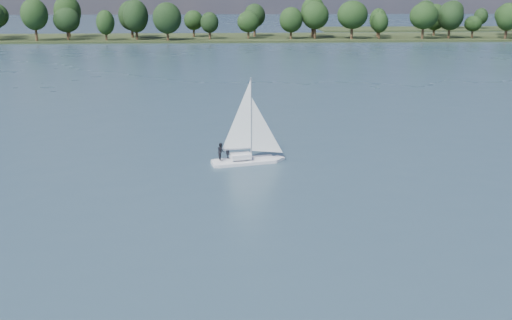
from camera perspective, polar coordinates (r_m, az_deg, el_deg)
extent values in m
plane|color=#233342|center=(115.73, -5.92, 7.62)|extent=(700.00, 700.00, 0.00)
cube|color=black|center=(226.97, -4.52, 12.01)|extent=(660.00, 40.00, 1.50)
cube|color=silver|center=(61.35, -1.06, -0.32)|extent=(7.62, 3.71, 0.86)
cube|color=silver|center=(61.10, -1.07, 0.45)|extent=(2.40, 1.76, 0.54)
cylinder|color=#AEAFB5|center=(60.10, -1.09, 4.16)|extent=(0.13, 0.13, 8.64)
imported|color=black|center=(61.21, -2.83, 1.07)|extent=(0.47, 0.70, 1.86)
imported|color=black|center=(60.54, -3.53, 0.88)|extent=(0.91, 1.05, 1.86)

